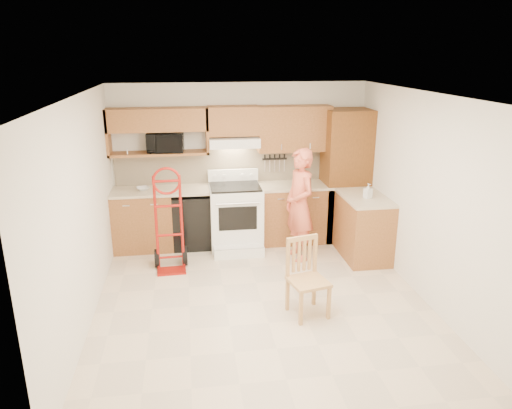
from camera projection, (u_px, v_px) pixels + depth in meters
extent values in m
cube|color=#C4B298|center=(262.00, 302.00, 5.94)|extent=(4.00, 4.50, 0.02)
cube|color=white|center=(263.00, 94.00, 5.17)|extent=(4.00, 4.50, 0.02)
cube|color=silver|center=(240.00, 162.00, 7.69)|extent=(4.00, 0.02, 2.50)
cube|color=silver|center=(312.00, 301.00, 3.43)|extent=(4.00, 0.02, 2.50)
cube|color=silver|center=(82.00, 213.00, 5.28)|extent=(0.02, 4.50, 2.50)
cube|color=silver|center=(426.00, 198.00, 5.83)|extent=(0.02, 4.50, 2.50)
cube|color=beige|center=(240.00, 166.00, 7.68)|extent=(3.92, 0.03, 0.55)
cube|color=#9C5C35|center=(143.00, 221.00, 7.43)|extent=(0.90, 0.60, 0.90)
cube|color=black|center=(192.00, 220.00, 7.54)|extent=(0.60, 0.60, 0.85)
cube|color=#9C5C35|center=(294.00, 213.00, 7.75)|extent=(1.14, 0.60, 0.90)
cube|color=beige|center=(161.00, 191.00, 7.33)|extent=(1.50, 0.63, 0.04)
cube|color=beige|center=(295.00, 185.00, 7.61)|extent=(1.14, 0.63, 0.04)
cube|color=#9C5C35|center=(363.00, 228.00, 7.12)|extent=(0.60, 1.00, 0.90)
cube|color=beige|center=(365.00, 198.00, 6.98)|extent=(0.63, 1.00, 0.04)
cube|color=brown|center=(345.00, 176.00, 7.68)|extent=(0.70, 0.60, 2.10)
cube|color=#9C5C35|center=(157.00, 120.00, 7.13)|extent=(1.50, 0.33, 0.34)
cube|color=#9C5C35|center=(159.00, 153.00, 7.29)|extent=(1.50, 0.33, 0.04)
cube|color=#9C5C35|center=(233.00, 121.00, 7.30)|extent=(0.76, 0.33, 0.44)
cube|color=#9C5C35|center=(294.00, 129.00, 7.47)|extent=(1.14, 0.33, 0.70)
cube|color=white|center=(234.00, 142.00, 7.33)|extent=(0.76, 0.46, 0.14)
imported|color=black|center=(165.00, 142.00, 7.25)|extent=(0.56, 0.39, 0.30)
imported|color=#DC6045|center=(300.00, 205.00, 6.95)|extent=(0.54, 0.69, 1.65)
imported|color=white|center=(368.00, 191.00, 6.86)|extent=(0.12, 0.13, 0.21)
imported|color=white|center=(143.00, 189.00, 7.28)|extent=(0.25, 0.25, 0.05)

